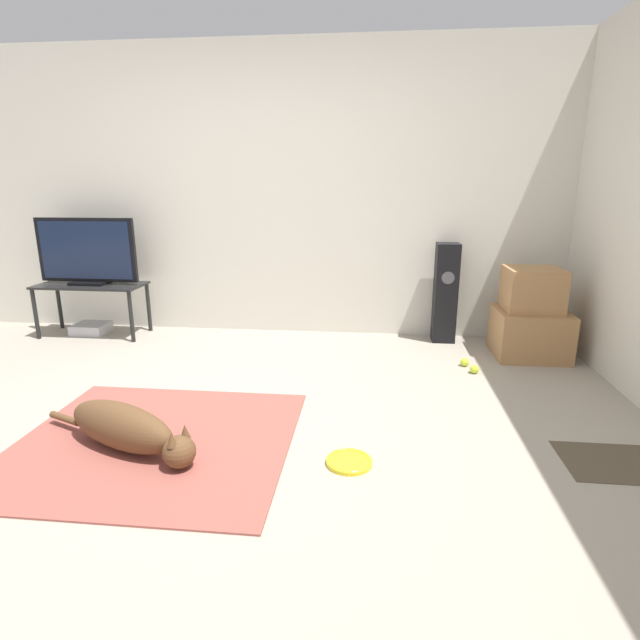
# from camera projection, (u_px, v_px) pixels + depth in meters

# --- Properties ---
(ground_plane) EXTENTS (12.00, 12.00, 0.00)m
(ground_plane) POSITION_uv_depth(u_px,v_px,m) (212.00, 434.00, 2.81)
(ground_plane) COLOR #9E9384
(wall_back) EXTENTS (8.00, 0.06, 2.55)m
(wall_back) POSITION_uv_depth(u_px,v_px,m) (277.00, 194.00, 4.48)
(wall_back) COLOR beige
(wall_back) RESTS_ON ground_plane
(area_rug) EXTENTS (1.48, 1.37, 0.01)m
(area_rug) POSITION_uv_depth(u_px,v_px,m) (155.00, 441.00, 2.72)
(area_rug) COLOR #934C42
(area_rug) RESTS_ON ground_plane
(dog) EXTENTS (1.01, 0.48, 0.25)m
(dog) POSITION_uv_depth(u_px,v_px,m) (127.00, 429.00, 2.60)
(dog) COLOR brown
(dog) RESTS_ON area_rug
(frisbee) EXTENTS (0.23, 0.23, 0.03)m
(frisbee) POSITION_uv_depth(u_px,v_px,m) (349.00, 461.00, 2.51)
(frisbee) COLOR yellow
(frisbee) RESTS_ON ground_plane
(cardboard_box_lower) EXTENTS (0.55, 0.51, 0.38)m
(cardboard_box_lower) POSITION_uv_depth(u_px,v_px,m) (530.00, 333.00, 4.04)
(cardboard_box_lower) COLOR #A87A4C
(cardboard_box_lower) RESTS_ON ground_plane
(cardboard_box_upper) EXTENTS (0.42, 0.39, 0.34)m
(cardboard_box_upper) POSITION_uv_depth(u_px,v_px,m) (532.00, 290.00, 3.95)
(cardboard_box_upper) COLOR #A87A4C
(cardboard_box_upper) RESTS_ON cardboard_box_lower
(floor_speaker) EXTENTS (0.19, 0.20, 0.87)m
(floor_speaker) POSITION_uv_depth(u_px,v_px,m) (445.00, 293.00, 4.37)
(floor_speaker) COLOR black
(floor_speaker) RESTS_ON ground_plane
(tv_stand) EXTENTS (0.96, 0.41, 0.48)m
(tv_stand) POSITION_uv_depth(u_px,v_px,m) (91.00, 291.00, 4.55)
(tv_stand) COLOR black
(tv_stand) RESTS_ON ground_plane
(tv) EXTENTS (0.91, 0.20, 0.59)m
(tv) POSITION_uv_depth(u_px,v_px,m) (87.00, 252.00, 4.46)
(tv) COLOR black
(tv) RESTS_ON tv_stand
(tennis_ball_by_boxes) EXTENTS (0.07, 0.07, 0.07)m
(tennis_ball_by_boxes) POSITION_uv_depth(u_px,v_px,m) (465.00, 362.00, 3.84)
(tennis_ball_by_boxes) COLOR #C6E033
(tennis_ball_by_boxes) RESTS_ON ground_plane
(tennis_ball_near_speaker) EXTENTS (0.07, 0.07, 0.07)m
(tennis_ball_near_speaker) POSITION_uv_depth(u_px,v_px,m) (474.00, 369.00, 3.70)
(tennis_ball_near_speaker) COLOR #C6E033
(tennis_ball_near_speaker) RESTS_ON ground_plane
(game_console) EXTENTS (0.30, 0.26, 0.09)m
(game_console) POSITION_uv_depth(u_px,v_px,m) (91.00, 328.00, 4.69)
(game_console) COLOR #B7B7BC
(game_console) RESTS_ON ground_plane
(door_mat) EXTENTS (0.61, 0.39, 0.01)m
(door_mat) POSITION_uv_depth(u_px,v_px,m) (624.00, 463.00, 2.51)
(door_mat) COLOR #4C4233
(door_mat) RESTS_ON ground_plane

